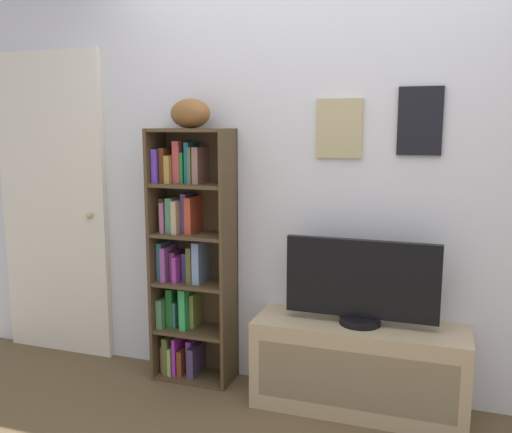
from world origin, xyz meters
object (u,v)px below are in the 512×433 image
(television, at_px, (361,283))
(door, at_px, (54,206))
(football, at_px, (190,113))
(tv_stand, at_px, (358,367))
(bookshelf, at_px, (188,257))

(television, bearing_deg, door, 175.50)
(football, bearing_deg, tv_stand, -3.54)
(bookshelf, distance_m, television, 1.06)
(tv_stand, distance_m, door, 2.22)
(bookshelf, bearing_deg, door, 175.80)
(tv_stand, bearing_deg, door, 175.47)
(door, bearing_deg, bookshelf, -4.20)
(bookshelf, distance_m, door, 1.05)
(bookshelf, bearing_deg, football, -30.39)
(football, xyz_separation_m, tv_stand, (1.01, -0.06, -1.37))
(bookshelf, height_order, door, door)
(football, xyz_separation_m, television, (1.01, -0.06, -0.89))
(bookshelf, height_order, television, bookshelf)
(bookshelf, xyz_separation_m, tv_stand, (1.06, -0.09, -0.51))
(football, bearing_deg, bookshelf, 149.61)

